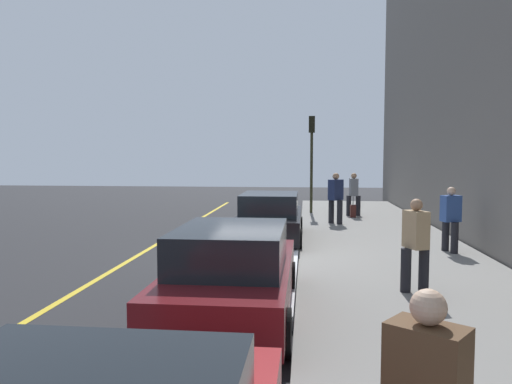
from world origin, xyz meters
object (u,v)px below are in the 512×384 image
traffic_light_pole (312,147)px  rolling_suitcase (353,211)px  pedestrian_tan_coat (416,242)px  parked_car_black (270,218)px  pedestrian_grey_coat (354,193)px  pedestrian_blue_coat (451,217)px  parked_car_maroon (233,273)px  pedestrian_navy_coat (336,197)px

traffic_light_pole → rolling_suitcase: 3.35m
traffic_light_pole → pedestrian_tan_coat: bearing=-171.9°
parked_car_black → traffic_light_pole: bearing=-10.7°
pedestrian_grey_coat → pedestrian_blue_coat: bearing=-167.1°
parked_car_maroon → rolling_suitcase: bearing=-13.9°
pedestrian_tan_coat → rolling_suitcase: size_ratio=1.98×
parked_car_maroon → rolling_suitcase: parked_car_maroon is taller
pedestrian_tan_coat → pedestrian_navy_coat: 8.83m
parked_car_black → pedestrian_blue_coat: bearing=-108.2°
traffic_light_pole → parked_car_black: bearing=169.3°
pedestrian_navy_coat → rolling_suitcase: pedestrian_navy_coat is taller
pedestrian_navy_coat → traffic_light_pole: size_ratio=0.44×
pedestrian_grey_coat → pedestrian_navy_coat: size_ratio=0.96×
parked_car_maroon → pedestrian_tan_coat: bearing=-64.6°
pedestrian_grey_coat → pedestrian_tan_coat: size_ratio=1.05×
pedestrian_navy_coat → rolling_suitcase: 2.24m
traffic_light_pole → pedestrian_navy_coat: bearing=-165.8°
parked_car_black → pedestrian_tan_coat: bearing=-150.6°
rolling_suitcase → pedestrian_grey_coat: bearing=-7.3°
pedestrian_grey_coat → pedestrian_navy_coat: (-2.47, 0.88, 0.04)m
rolling_suitcase → traffic_light_pole: bearing=50.4°
parked_car_black → pedestrian_grey_coat: size_ratio=2.50×
pedestrian_tan_coat → pedestrian_grey_coat: bearing=0.0°
pedestrian_grey_coat → pedestrian_tan_coat: pedestrian_grey_coat is taller
pedestrian_grey_coat → pedestrian_tan_coat: 11.26m
parked_car_black → traffic_light_pole: (6.77, -1.28, 2.22)m
pedestrian_grey_coat → rolling_suitcase: (-0.52, 0.07, -0.69)m
pedestrian_tan_coat → pedestrian_navy_coat: size_ratio=0.91×
parked_car_maroon → pedestrian_navy_coat: (10.26, -2.21, 0.37)m
parked_car_black → rolling_suitcase: (5.40, -2.94, -0.36)m
parked_car_black → rolling_suitcase: 6.16m
pedestrian_blue_coat → traffic_light_pole: 9.20m
traffic_light_pole → pedestrian_grey_coat: bearing=-116.4°
pedestrian_blue_coat → pedestrian_tan_coat: (-3.79, 1.70, 0.01)m
pedestrian_blue_coat → rolling_suitcase: size_ratio=1.96×
parked_car_maroon → pedestrian_grey_coat: size_ratio=2.51×
parked_car_black → pedestrian_navy_coat: bearing=-31.6°
parked_car_black → pedestrian_tan_coat: pedestrian_tan_coat is taller
pedestrian_navy_coat → parked_car_black: bearing=148.4°
parked_car_black → pedestrian_grey_coat: (5.92, -3.01, 0.33)m
parked_car_maroon → rolling_suitcase: (12.22, -3.03, -0.36)m
parked_car_maroon → traffic_light_pole: size_ratio=1.06×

